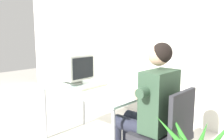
{
  "coord_description": "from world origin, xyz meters",
  "views": [
    {
      "loc": [
        2.01,
        -1.9,
        1.4
      ],
      "look_at": [
        0.27,
        0.0,
        0.97
      ],
      "focal_mm": 37.91,
      "sensor_mm": 36.0,
      "label": 1
    }
  ],
  "objects_px": {
    "crt_monitor": "(74,67)",
    "office_chair": "(167,131)",
    "keyboard": "(91,86)",
    "person_seated": "(149,105)",
    "desk": "(95,93)"
  },
  "relations": [
    {
      "from": "office_chair",
      "to": "keyboard",
      "type": "bearing_deg",
      "value": 178.5
    },
    {
      "from": "crt_monitor",
      "to": "person_seated",
      "type": "distance_m",
      "value": 1.2
    },
    {
      "from": "keyboard",
      "to": "person_seated",
      "type": "relative_size",
      "value": 0.35
    },
    {
      "from": "desk",
      "to": "keyboard",
      "type": "height_order",
      "value": "keyboard"
    },
    {
      "from": "office_chair",
      "to": "person_seated",
      "type": "xyz_separation_m",
      "value": [
        -0.2,
        -0.0,
        0.21
      ]
    },
    {
      "from": "crt_monitor",
      "to": "office_chair",
      "type": "xyz_separation_m",
      "value": [
        1.38,
        -0.03,
        -0.45
      ]
    },
    {
      "from": "crt_monitor",
      "to": "office_chair",
      "type": "distance_m",
      "value": 1.45
    },
    {
      "from": "keyboard",
      "to": "person_seated",
      "type": "bearing_deg",
      "value": -1.86
    },
    {
      "from": "person_seated",
      "to": "crt_monitor",
      "type": "bearing_deg",
      "value": 178.62
    },
    {
      "from": "keyboard",
      "to": "office_chair",
      "type": "bearing_deg",
      "value": -1.5
    },
    {
      "from": "desk",
      "to": "keyboard",
      "type": "xyz_separation_m",
      "value": [
        -0.05,
        -0.02,
        0.07
      ]
    },
    {
      "from": "desk",
      "to": "crt_monitor",
      "type": "relative_size",
      "value": 3.36
    },
    {
      "from": "desk",
      "to": "crt_monitor",
      "type": "bearing_deg",
      "value": -177.13
    },
    {
      "from": "crt_monitor",
      "to": "person_seated",
      "type": "xyz_separation_m",
      "value": [
        1.18,
        -0.03,
        -0.24
      ]
    },
    {
      "from": "desk",
      "to": "person_seated",
      "type": "relative_size",
      "value": 1.01
    }
  ]
}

